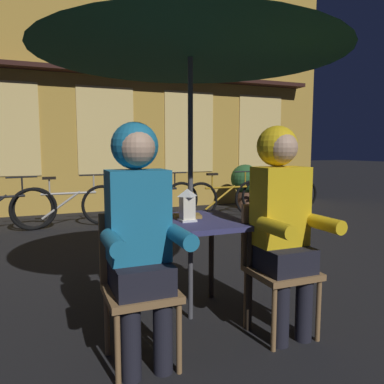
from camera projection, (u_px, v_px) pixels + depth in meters
ground_plane at (191, 318)px, 2.78m from camera, size 60.00×60.00×0.00m
cafe_table at (190, 234)px, 2.71m from camera, size 0.72×0.72×0.74m
patio_umbrella at (190, 28)px, 2.54m from camera, size 2.10×2.10×2.31m
lantern at (187, 204)px, 2.63m from camera, size 0.11×0.11×0.23m
chair_left at (138, 279)px, 2.21m from camera, size 0.40×0.40×0.87m
chair_right at (276, 261)px, 2.56m from camera, size 0.40×0.40×0.87m
person_left_hooded at (139, 221)px, 2.11m from camera, size 0.45×0.56×1.40m
person_right_hooded at (282, 210)px, 2.47m from camera, size 0.45×0.56×1.40m
shopfront_building at (102, 56)px, 7.49m from camera, size 10.00×0.93×6.20m
bicycle_third at (69, 206)px, 5.98m from camera, size 1.68×0.08×0.84m
bicycle_fourth at (154, 201)px, 6.53m from camera, size 1.68×0.15×0.84m
bicycle_fifth at (226, 198)px, 6.87m from camera, size 1.68×0.08×0.84m
bicycle_furthest at (280, 194)px, 7.46m from camera, size 1.68×0.18×0.84m
book at (187, 216)px, 2.79m from camera, size 0.22×0.18×0.02m
potted_plant at (245, 182)px, 7.90m from camera, size 0.60×0.60×0.92m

